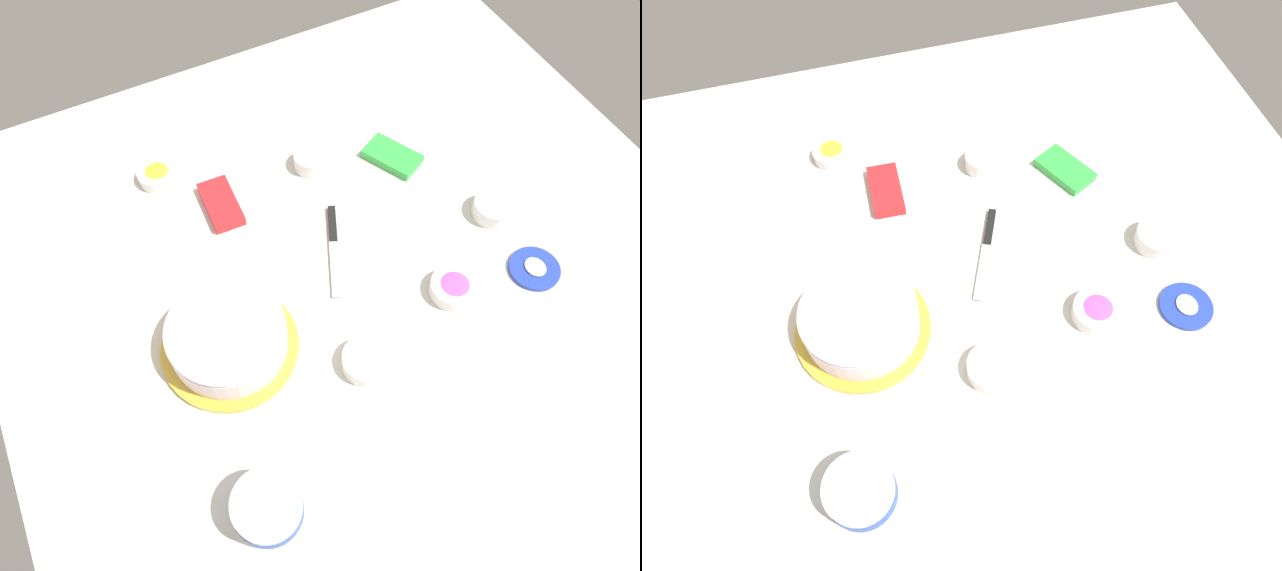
# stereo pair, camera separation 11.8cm
# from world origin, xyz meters

# --- Properties ---
(ground_plane) EXTENTS (1.54, 1.54, 0.00)m
(ground_plane) POSITION_xyz_m (0.00, 0.00, 0.00)
(ground_plane) COLOR silver
(frosted_cake) EXTENTS (0.27, 0.27, 0.10)m
(frosted_cake) POSITION_xyz_m (-0.04, 0.33, 0.05)
(frosted_cake) COLOR gold
(frosted_cake) RESTS_ON ground_plane
(frosting_tub) EXTENTS (0.12, 0.12, 0.08)m
(frosting_tub) POSITION_xyz_m (-0.36, 0.39, 0.04)
(frosting_tub) COLOR white
(frosting_tub) RESTS_ON ground_plane
(frosting_tub_lid) EXTENTS (0.11, 0.11, 0.02)m
(frosting_tub_lid) POSITION_xyz_m (-0.17, -0.32, 0.01)
(frosting_tub_lid) COLOR #233DAD
(frosting_tub_lid) RESTS_ON ground_plane
(spreading_knife) EXTENTS (0.22, 0.12, 0.01)m
(spreading_knife) POSITION_xyz_m (0.09, 0.03, 0.01)
(spreading_knife) COLOR silver
(spreading_knife) RESTS_ON ground_plane
(sprinkle_bowl_yellow) EXTENTS (0.09, 0.09, 0.03)m
(sprinkle_bowl_yellow) POSITION_xyz_m (0.44, 0.31, 0.02)
(sprinkle_bowl_yellow) COLOR white
(sprinkle_bowl_yellow) RESTS_ON ground_plane
(sprinkle_bowl_rainbow) EXTENTS (0.10, 0.10, 0.04)m
(sprinkle_bowl_rainbow) POSITION_xyz_m (-0.14, -0.13, 0.02)
(sprinkle_bowl_rainbow) COLOR white
(sprinkle_bowl_rainbow) RESTS_ON ground_plane
(sprinkle_bowl_orange) EXTENTS (0.09, 0.09, 0.04)m
(sprinkle_bowl_orange) POSITION_xyz_m (-0.01, -0.33, 0.02)
(sprinkle_bowl_orange) COLOR white
(sprinkle_bowl_orange) RESTS_ON ground_plane
(sprinkle_bowl_pink) EXTENTS (0.10, 0.10, 0.04)m
(sprinkle_bowl_pink) POSITION_xyz_m (-0.20, 0.11, 0.02)
(sprinkle_bowl_pink) COLOR white
(sprinkle_bowl_pink) RESTS_ON ground_plane
(sprinkle_bowl_green) EXTENTS (0.08, 0.08, 0.04)m
(sprinkle_bowl_green) POSITION_xyz_m (0.31, -0.03, 0.02)
(sprinkle_bowl_green) COLOR white
(sprinkle_bowl_green) RESTS_ON ground_plane
(candy_box_lower) EXTENTS (0.14, 0.08, 0.03)m
(candy_box_lower) POSITION_xyz_m (0.29, 0.21, 0.01)
(candy_box_lower) COLOR red
(candy_box_lower) RESTS_ON ground_plane
(candy_box_upper) EXTENTS (0.15, 0.13, 0.02)m
(candy_box_upper) POSITION_xyz_m (0.24, -0.21, 0.01)
(candy_box_upper) COLOR green
(candy_box_upper) RESTS_ON ground_plane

